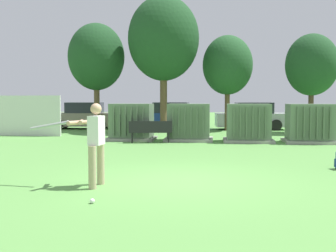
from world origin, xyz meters
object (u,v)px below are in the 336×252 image
Objects in this scene: transformer_east at (310,124)px; parked_car_left_of_center at (169,116)px; transformer_west at (132,122)px; parked_car_leftmost at (83,116)px; batter at (94,140)px; sports_ball at (92,201)px; transformer_mid_west at (189,123)px; transformer_mid_east at (248,123)px; park_bench at (150,130)px; parked_car_right_of_center at (252,117)px.

parked_car_left_of_center is at bearing 131.30° from transformer_east.
parked_car_leftmost is (-4.40, 6.59, -0.04)m from transformer_west.
batter reaches higher than parked_car_left_of_center.
transformer_west is 1.00× the size of transformer_east.
transformer_west is 11.39m from sports_ball.
batter is (-6.44, -9.54, 0.19)m from transformer_east.
transformer_mid_west and parked_car_left_of_center have the same top height.
batter is 1.72m from sports_ball.
transformer_west and transformer_mid_west have the same top height.
parked_car_left_of_center reaches higher than sports_ball.
transformer_mid_east is 8.69m from parked_car_left_of_center.
parked_car_leftmost is at bearing 144.34° from transformer_mid_east.
park_bench is 10.12m from sports_ball.
park_bench is (-6.61, -0.84, -0.25)m from transformer_east.
transformer_mid_west is 0.49× the size of parked_car_leftmost.
transformer_west is 7.41m from parked_car_left_of_center.
parked_car_left_of_center is at bearing 91.04° from batter.
transformer_mid_west is 1.92m from park_bench.
transformer_mid_east is 10.40m from batter.
transformer_mid_west is at bearing -0.60° from transformer_west.
transformer_mid_west is 1.00× the size of transformer_east.
transformer_east is 1.14× the size of park_bench.
parked_car_left_of_center is (-1.68, 7.39, -0.04)m from transformer_mid_west.
transformer_west and parked_car_left_of_center have the same top height.
batter is 19.33× the size of sports_ball.
parked_car_left_of_center is 0.98× the size of parked_car_right_of_center.
park_bench is at bearing -48.47° from transformer_west.
transformer_mid_west is 1.00× the size of transformer_mid_east.
parked_car_left_of_center is (-0.14, 8.52, 0.22)m from park_bench.
parked_car_right_of_center is (5.89, 7.08, -0.04)m from transformer_west.
parked_car_left_of_center and parked_car_right_of_center have the same top height.
transformer_mid_west is at bearing -43.56° from parked_car_leftmost.
batter reaches higher than transformer_mid_west.
transformer_west is 1.00× the size of transformer_mid_east.
transformer_mid_east is at bearing 72.21° from sports_ball.
parked_car_leftmost is 1.00× the size of parked_car_right_of_center.
parked_car_leftmost and parked_car_right_of_center have the same top height.
transformer_west is at bearing 97.97° from sports_ball.
sports_ball is 18.85m from parked_car_right_of_center.
parked_car_left_of_center is (-0.31, 17.22, -0.22)m from batter.
transformer_east is at bearing 61.00° from sports_ball.
parked_car_leftmost is (-9.51, 6.82, -0.04)m from transformer_mid_east.
park_bench is at bearing -89.07° from parked_car_left_of_center.
park_bench is 20.46× the size of sports_ball.
parked_car_leftmost is 10.30m from parked_car_right_of_center.
parked_car_left_of_center is 5.01m from parked_car_right_of_center.
transformer_west is at bearing 96.93° from batter.
transformer_west reaches higher than sports_ball.
sports_ball is 0.02× the size of parked_car_leftmost.
transformer_mid_west is at bearing -77.22° from parked_car_left_of_center.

